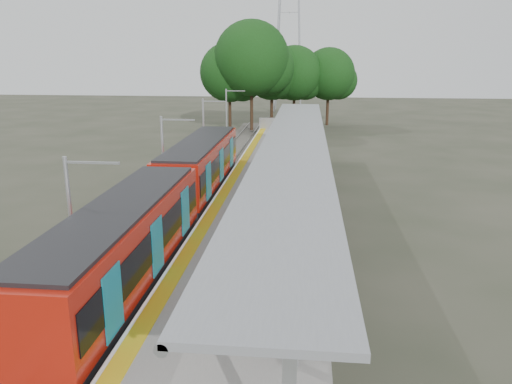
# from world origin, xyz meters

# --- Properties ---
(trackbed) EXTENTS (3.00, 70.00, 0.24)m
(trackbed) POSITION_xyz_m (-4.50, 20.00, 0.12)
(trackbed) COLOR #59544C
(trackbed) RESTS_ON ground
(platform) EXTENTS (6.00, 50.00, 1.00)m
(platform) POSITION_xyz_m (0.00, 20.00, 0.50)
(platform) COLOR gray
(platform) RESTS_ON ground
(tactile_strip) EXTENTS (0.60, 50.00, 0.02)m
(tactile_strip) POSITION_xyz_m (-2.55, 20.00, 1.01)
(tactile_strip) COLOR gold
(tactile_strip) RESTS_ON platform
(end_fence) EXTENTS (6.00, 0.10, 1.20)m
(end_fence) POSITION_xyz_m (0.00, 44.95, 1.60)
(end_fence) COLOR #9EA0A5
(end_fence) RESTS_ON platform
(train) EXTENTS (2.74, 27.60, 3.62)m
(train) POSITION_xyz_m (-4.50, 14.13, 2.05)
(train) COLOR black
(train) RESTS_ON ground
(canopy) EXTENTS (3.27, 38.00, 3.66)m
(canopy) POSITION_xyz_m (1.61, 16.19, 4.20)
(canopy) COLOR #9EA0A5
(canopy) RESTS_ON platform
(tree_cluster) EXTENTS (18.60, 14.43, 12.76)m
(tree_cluster) POSITION_xyz_m (-2.25, 51.80, 7.31)
(tree_cluster) COLOR #382316
(tree_cluster) RESTS_ON ground
(catenary_masts) EXTENTS (2.08, 48.16, 5.40)m
(catenary_masts) POSITION_xyz_m (-6.22, 19.00, 2.91)
(catenary_masts) COLOR #9EA0A5
(catenary_masts) RESTS_ON ground
(bench_near) EXTENTS (1.05, 1.70, 1.12)m
(bench_near) POSITION_xyz_m (1.53, 3.03, 1.59)
(bench_near) COLOR navy
(bench_near) RESTS_ON platform
(bench_mid) EXTENTS (1.03, 1.67, 1.10)m
(bench_mid) POSITION_xyz_m (2.41, 15.71, 1.58)
(bench_mid) COLOR navy
(bench_mid) RESTS_ON platform
(bench_far) EXTENTS (0.89, 1.70, 1.11)m
(bench_far) POSITION_xyz_m (1.54, 22.40, 1.59)
(bench_far) COLOR navy
(bench_far) RESTS_ON platform
(info_pillar_near) EXTENTS (0.41, 0.41, 1.82)m
(info_pillar_near) POSITION_xyz_m (1.51, 5.59, 1.79)
(info_pillar_near) COLOR beige
(info_pillar_near) RESTS_ON platform
(info_pillar_far) EXTENTS (0.46, 0.46, 2.02)m
(info_pillar_far) POSITION_xyz_m (0.46, 15.26, 1.88)
(info_pillar_far) COLOR beige
(info_pillar_far) RESTS_ON platform
(litter_bin) EXTENTS (0.47, 0.47, 0.89)m
(litter_bin) POSITION_xyz_m (2.13, 11.63, 1.44)
(litter_bin) COLOR #9EA0A5
(litter_bin) RESTS_ON platform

